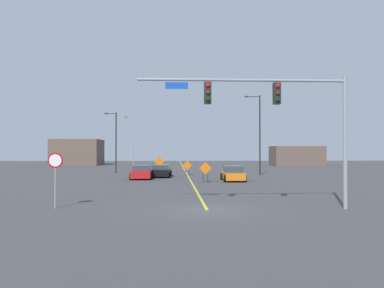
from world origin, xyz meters
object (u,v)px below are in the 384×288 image
at_px(street_lamp_mid_left, 115,140).
at_px(street_lamp_near_left, 133,139).
at_px(traffic_signal_assembly, 277,107).
at_px(construction_sign_left_shoulder, 159,162).
at_px(street_lamp_mid_right, 259,132).
at_px(car_red_mid, 142,172).
at_px(construction_sign_left_lane, 187,166).
at_px(stop_sign, 55,169).
at_px(car_orange_near, 233,174).
at_px(construction_sign_right_lane, 205,170).
at_px(car_black_passing, 161,171).

height_order(street_lamp_mid_left, street_lamp_near_left, street_lamp_near_left).
relative_size(traffic_signal_assembly, construction_sign_left_shoulder, 5.11).
relative_size(street_lamp_mid_right, car_red_mid, 2.33).
xyz_separation_m(traffic_signal_assembly, construction_sign_left_lane, (-3.48, 26.53, -3.96)).
bearing_deg(traffic_signal_assembly, stop_sign, 175.52).
height_order(construction_sign_left_lane, car_orange_near, construction_sign_left_lane).
bearing_deg(street_lamp_mid_left, car_red_mid, -68.88).
xyz_separation_m(construction_sign_right_lane, construction_sign_left_shoulder, (-4.87, 19.85, 0.09)).
bearing_deg(car_orange_near, street_lamp_near_left, 110.71).
relative_size(street_lamp_mid_left, car_red_mid, 1.94).
xyz_separation_m(construction_sign_left_lane, car_red_mid, (-4.81, -5.56, -0.40)).
height_order(street_lamp_mid_left, construction_sign_right_lane, street_lamp_mid_left).
xyz_separation_m(traffic_signal_assembly, car_orange_near, (0.55, 18.05, -4.35)).
bearing_deg(construction_sign_right_lane, car_orange_near, 31.79).
distance_m(stop_sign, construction_sign_left_shoulder, 35.56).
bearing_deg(construction_sign_right_lane, street_lamp_mid_right, 55.30).
height_order(street_lamp_near_left, construction_sign_left_shoulder, street_lamp_near_left).
distance_m(street_lamp_mid_right, construction_sign_right_lane, 13.11).
height_order(street_lamp_mid_right, construction_sign_right_lane, street_lamp_mid_right).
xyz_separation_m(construction_sign_left_shoulder, car_black_passing, (0.64, -12.18, -0.62)).
bearing_deg(traffic_signal_assembly, car_orange_near, 88.27).
bearing_deg(car_red_mid, construction_sign_right_lane, -37.22).
xyz_separation_m(street_lamp_mid_left, car_orange_near, (13.16, -14.12, -3.62)).
distance_m(street_lamp_mid_left, construction_sign_left_shoulder, 7.50).
bearing_deg(traffic_signal_assembly, construction_sign_left_shoulder, 101.04).
xyz_separation_m(car_black_passing, car_red_mid, (-1.86, -3.04, 0.04)).
relative_size(street_lamp_near_left, car_black_passing, 1.95).
bearing_deg(construction_sign_left_shoulder, street_lamp_mid_right, -38.59).
relative_size(traffic_signal_assembly, street_lamp_near_left, 1.14).
distance_m(stop_sign, car_black_passing, 23.63).
height_order(construction_sign_left_shoulder, car_orange_near, construction_sign_left_shoulder).
bearing_deg(construction_sign_right_lane, car_black_passing, 118.89).
bearing_deg(construction_sign_left_lane, car_red_mid, -130.83).
relative_size(construction_sign_right_lane, car_black_passing, 0.39).
relative_size(street_lamp_mid_left, construction_sign_right_lane, 4.28).
distance_m(street_lamp_mid_right, car_red_mid, 15.04).
bearing_deg(car_orange_near, construction_sign_left_lane, 115.37).
bearing_deg(stop_sign, car_black_passing, 79.02).
distance_m(stop_sign, car_orange_near, 20.70).
distance_m(street_lamp_near_left, construction_sign_left_lane, 27.62).
distance_m(construction_sign_right_lane, car_black_passing, 8.78).
bearing_deg(construction_sign_right_lane, street_lamp_near_left, 105.86).
xyz_separation_m(stop_sign, construction_sign_right_lane, (8.72, 15.49, -0.79)).
height_order(construction_sign_left_shoulder, construction_sign_left_lane, construction_sign_left_shoulder).
xyz_separation_m(street_lamp_mid_left, car_black_passing, (6.18, -8.15, -3.66)).
height_order(traffic_signal_assembly, stop_sign, traffic_signal_assembly).
bearing_deg(street_lamp_near_left, car_black_passing, -78.05).
bearing_deg(car_black_passing, stop_sign, -100.98).
relative_size(stop_sign, car_orange_near, 0.63).
distance_m(street_lamp_mid_left, car_orange_near, 19.64).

